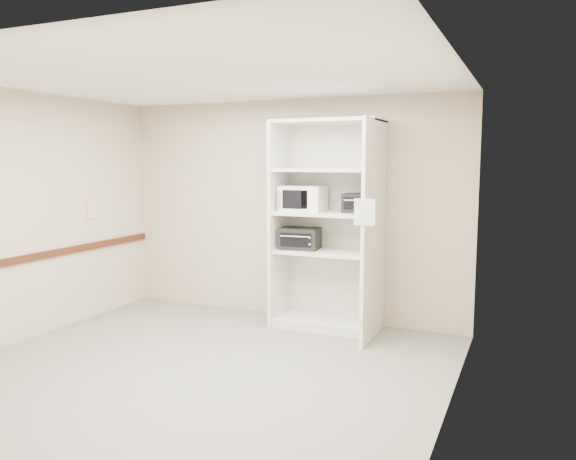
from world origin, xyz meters
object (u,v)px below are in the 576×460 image
at_px(shelving_unit, 331,232).
at_px(toaster_oven_lower, 300,238).
at_px(toaster_oven_upper, 360,203).
at_px(microwave, 303,198).

xyz_separation_m(shelving_unit, toaster_oven_lower, (-0.37, -0.04, -0.09)).
relative_size(shelving_unit, toaster_oven_upper, 6.44).
xyz_separation_m(microwave, toaster_oven_upper, (0.67, 0.08, -0.04)).
bearing_deg(toaster_oven_lower, toaster_oven_upper, 1.14).
height_order(microwave, toaster_oven_lower, microwave).
bearing_deg(shelving_unit, toaster_oven_lower, -174.55).
height_order(shelving_unit, microwave, shelving_unit).
xyz_separation_m(shelving_unit, toaster_oven_upper, (0.33, 0.05, 0.35)).
bearing_deg(shelving_unit, microwave, -175.39).
bearing_deg(toaster_oven_lower, shelving_unit, -0.51).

